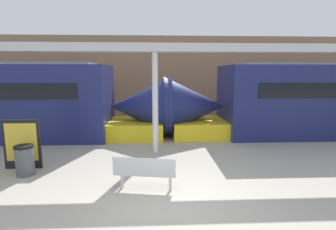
{
  "coord_description": "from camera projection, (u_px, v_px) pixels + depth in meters",
  "views": [
    {
      "loc": [
        -0.34,
        -4.97,
        2.78
      ],
      "look_at": [
        0.08,
        3.58,
        1.4
      ],
      "focal_mm": 28.0,
      "sensor_mm": 36.0,
      "label": 1
    }
  ],
  "objects": [
    {
      "name": "trash_bin",
      "position": [
        25.0,
        160.0,
        7.15
      ],
      "size": [
        0.5,
        0.5,
        0.84
      ],
      "color": "#4C4F54",
      "rests_on": "ground_plane"
    },
    {
      "name": "station_wall",
      "position": [
        161.0,
        77.0,
        16.2
      ],
      "size": [
        56.0,
        0.2,
        5.0
      ],
      "primitive_type": "cube",
      "color": "#937051",
      "rests_on": "ground_plane"
    },
    {
      "name": "canopy_beam",
      "position": [
        155.0,
        48.0,
        8.78
      ],
      "size": [
        28.0,
        0.6,
        0.28
      ],
      "primitive_type": "cube",
      "color": "#B7B7BC",
      "rests_on": "support_column_near"
    },
    {
      "name": "poster_board",
      "position": [
        22.0,
        144.0,
        7.59
      ],
      "size": [
        1.05,
        0.07,
        1.46
      ],
      "color": "black",
      "rests_on": "ground_plane"
    },
    {
      "name": "bench_near",
      "position": [
        145.0,
        171.0,
        6.17
      ],
      "size": [
        1.53,
        0.68,
        0.84
      ],
      "rotation": [
        0.0,
        0.0,
        -0.17
      ],
      "color": "silver",
      "rests_on": "ground_plane"
    },
    {
      "name": "ground_plane",
      "position": [
        173.0,
        210.0,
        5.36
      ],
      "size": [
        60.0,
        60.0,
        0.0
      ],
      "primitive_type": "plane",
      "color": "#A8A093"
    },
    {
      "name": "train_left",
      "position": [
        333.0,
        101.0,
        11.91
      ],
      "size": [
        15.27,
        2.93,
        3.2
      ],
      "color": "navy",
      "rests_on": "ground_plane"
    },
    {
      "name": "support_column_near",
      "position": [
        155.0,
        103.0,
        9.08
      ],
      "size": [
        0.21,
        0.21,
        3.47
      ],
      "primitive_type": "cylinder",
      "color": "silver",
      "rests_on": "ground_plane"
    }
  ]
}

